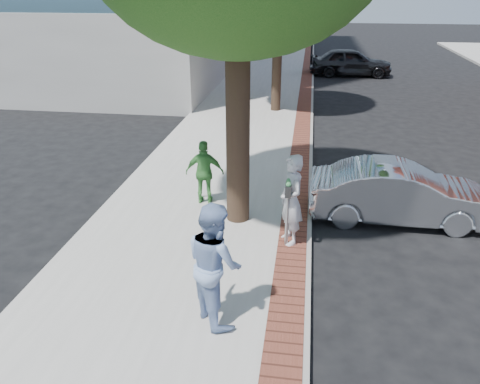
% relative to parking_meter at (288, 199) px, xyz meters
% --- Properties ---
extents(ground, '(120.00, 120.00, 0.00)m').
position_rel_parking_meter_xyz_m(ground, '(-0.57, -0.83, -1.21)').
color(ground, black).
rests_on(ground, ground).
extents(sidewalk, '(5.00, 60.00, 0.15)m').
position_rel_parking_meter_xyz_m(sidewalk, '(-2.07, 7.17, -1.13)').
color(sidewalk, '#9E9991').
rests_on(sidewalk, ground).
extents(brick_strip, '(0.60, 60.00, 0.01)m').
position_rel_parking_meter_xyz_m(brick_strip, '(0.13, 7.17, -1.05)').
color(brick_strip, brown).
rests_on(brick_strip, sidewalk).
extents(curb, '(0.10, 60.00, 0.15)m').
position_rel_parking_meter_xyz_m(curb, '(0.48, 7.17, -1.13)').
color(curb, gray).
rests_on(curb, ground).
extents(office_base, '(18.20, 22.20, 4.00)m').
position_rel_parking_meter_xyz_m(office_base, '(-13.57, 21.17, 0.79)').
color(office_base, gray).
rests_on(office_base, ground).
extents(signal_near, '(0.70, 0.15, 3.80)m').
position_rel_parking_meter_xyz_m(signal_near, '(0.33, 21.17, 1.05)').
color(signal_near, black).
rests_on(signal_near, ground).
extents(parking_meter, '(0.12, 0.32, 1.47)m').
position_rel_parking_meter_xyz_m(parking_meter, '(0.00, 0.00, 0.00)').
color(parking_meter, gray).
rests_on(parking_meter, sidewalk).
extents(person_gray, '(0.70, 0.83, 1.93)m').
position_rel_parking_meter_xyz_m(person_gray, '(0.06, 0.16, -0.09)').
color(person_gray, silver).
rests_on(person_gray, sidewalk).
extents(person_officer, '(1.22, 1.26, 2.05)m').
position_rel_parking_meter_xyz_m(person_officer, '(-1.01, -2.43, -0.03)').
color(person_officer, '#86A2D0').
rests_on(person_officer, sidewalk).
extents(person_green, '(0.96, 0.47, 1.59)m').
position_rel_parking_meter_xyz_m(person_green, '(-2.10, 1.80, -0.26)').
color(person_green, '#479644').
rests_on(person_green, sidewalk).
extents(sedan_silver, '(4.13, 1.44, 1.36)m').
position_rel_parking_meter_xyz_m(sedan_silver, '(2.51, 1.81, -0.52)').
color(sedan_silver, silver).
rests_on(sedan_silver, ground).
extents(bg_car, '(4.75, 2.00, 1.60)m').
position_rel_parking_meter_xyz_m(bg_car, '(2.66, 20.41, -0.40)').
color(bg_car, black).
rests_on(bg_car, ground).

